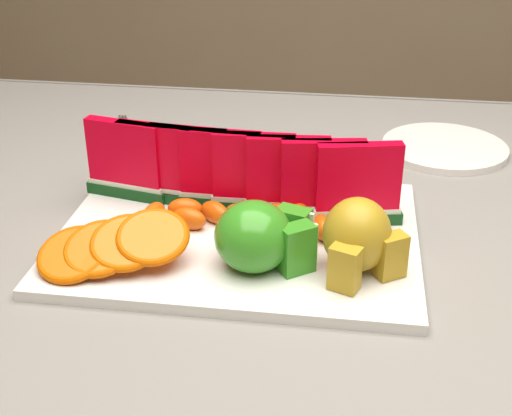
% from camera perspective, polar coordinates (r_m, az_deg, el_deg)
% --- Properties ---
extents(table, '(1.40, 0.90, 0.75)m').
position_cam_1_polar(table, '(0.87, 3.31, -8.25)').
color(table, '#503A1E').
rests_on(table, ground).
extents(tablecloth, '(1.53, 1.03, 0.20)m').
position_cam_1_polar(tablecloth, '(0.84, 3.42, -4.79)').
color(tablecloth, slate).
rests_on(tablecloth, table).
extents(platter, '(0.40, 0.30, 0.01)m').
position_cam_1_polar(platter, '(0.81, -1.38, -2.21)').
color(platter, silver).
rests_on(platter, tablecloth).
extents(apple_cluster, '(0.11, 0.09, 0.07)m').
position_cam_1_polar(apple_cluster, '(0.73, 0.38, -2.35)').
color(apple_cluster, '#42851E').
rests_on(apple_cluster, platter).
extents(pear_cluster, '(0.09, 0.09, 0.08)m').
position_cam_1_polar(pear_cluster, '(0.72, 8.18, -2.38)').
color(pear_cluster, '#9C5910').
rests_on(pear_cluster, platter).
extents(side_plate, '(0.21, 0.21, 0.01)m').
position_cam_1_polar(side_plate, '(1.08, 14.85, 4.70)').
color(side_plate, silver).
rests_on(side_plate, tablecloth).
extents(fork, '(0.09, 0.19, 0.00)m').
position_cam_1_polar(fork, '(1.10, -11.79, 5.43)').
color(fork, silver).
rests_on(fork, tablecloth).
extents(watermelon_row, '(0.39, 0.07, 0.10)m').
position_cam_1_polar(watermelon_row, '(0.83, -1.51, 2.78)').
color(watermelon_row, '#093D0D').
rests_on(watermelon_row, platter).
extents(orange_fan_front, '(0.17, 0.11, 0.05)m').
position_cam_1_polar(orange_fan_front, '(0.75, -11.36, -2.95)').
color(orange_fan_front, red).
rests_on(orange_fan_front, platter).
extents(orange_fan_back, '(0.35, 0.12, 0.05)m').
position_cam_1_polar(orange_fan_back, '(0.91, -0.10, 3.17)').
color(orange_fan_back, red).
rests_on(orange_fan_back, platter).
extents(tangerine_segments, '(0.22, 0.07, 0.03)m').
position_cam_1_polar(tangerine_segments, '(0.81, -1.54, -0.62)').
color(tangerine_segments, red).
rests_on(tangerine_segments, platter).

